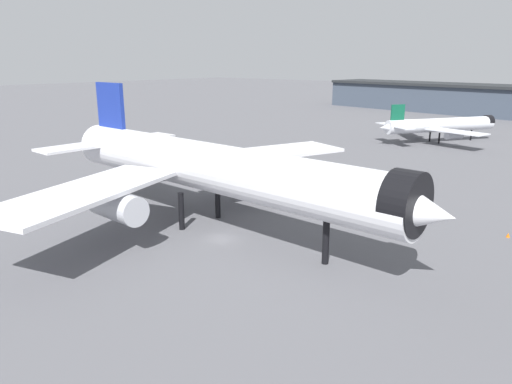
{
  "coord_description": "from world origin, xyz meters",
  "views": [
    {
      "loc": [
        43.62,
        -43.36,
        23.55
      ],
      "look_at": [
        4.1,
        2.5,
        6.87
      ],
      "focal_mm": 33.62,
      "sensor_mm": 36.0,
      "label": 1
    }
  ],
  "objects_px": {
    "airliner_far_taxiway": "(440,125)",
    "service_truck_front": "(396,178)",
    "airliner_near_gate": "(211,168)",
    "traffic_cone_near_nose": "(508,235)"
  },
  "relations": [
    {
      "from": "airliner_far_taxiway",
      "to": "service_truck_front",
      "type": "distance_m",
      "value": 58.41
    },
    {
      "from": "airliner_near_gate",
      "to": "traffic_cone_near_nose",
      "type": "bearing_deg",
      "value": 35.83
    },
    {
      "from": "airliner_near_gate",
      "to": "service_truck_front",
      "type": "relative_size",
      "value": 11.63
    },
    {
      "from": "airliner_far_taxiway",
      "to": "traffic_cone_near_nose",
      "type": "height_order",
      "value": "airliner_far_taxiway"
    },
    {
      "from": "airliner_near_gate",
      "to": "service_truck_front",
      "type": "bearing_deg",
      "value": 76.84
    },
    {
      "from": "airliner_near_gate",
      "to": "traffic_cone_near_nose",
      "type": "xyz_separation_m",
      "value": [
        33.84,
        23.64,
        -8.46
      ]
    },
    {
      "from": "airliner_near_gate",
      "to": "airliner_far_taxiway",
      "type": "xyz_separation_m",
      "value": [
        -3.05,
        96.31,
        -3.7
      ]
    },
    {
      "from": "service_truck_front",
      "to": "traffic_cone_near_nose",
      "type": "relative_size",
      "value": 9.22
    },
    {
      "from": "airliner_near_gate",
      "to": "airliner_far_taxiway",
      "type": "distance_m",
      "value": 96.43
    },
    {
      "from": "airliner_far_taxiway",
      "to": "traffic_cone_near_nose",
      "type": "xyz_separation_m",
      "value": [
        36.9,
        -72.67,
        -4.76
      ]
    }
  ]
}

